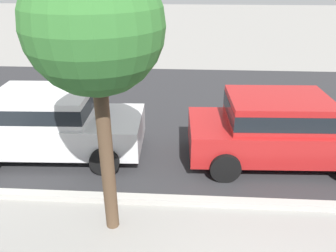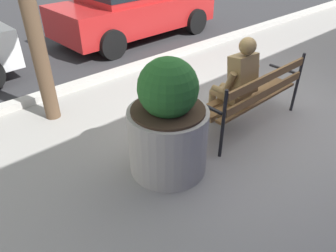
# 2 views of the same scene
# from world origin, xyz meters

# --- Properties ---
(ground_plane) EXTENTS (80.00, 80.00, 0.00)m
(ground_plane) POSITION_xyz_m (0.00, 0.00, 0.00)
(ground_plane) COLOR gray
(street_surface) EXTENTS (60.00, 9.00, 0.01)m
(street_surface) POSITION_xyz_m (0.00, 7.50, 0.00)
(street_surface) COLOR #2D2D30
(street_surface) RESTS_ON ground
(curb_stone) EXTENTS (60.00, 0.20, 0.12)m
(curb_stone) POSITION_xyz_m (0.00, 2.90, 0.06)
(curb_stone) COLOR #B2AFA8
(curb_stone) RESTS_ON ground
(park_bench) EXTENTS (1.81, 0.55, 0.95)m
(park_bench) POSITION_xyz_m (-0.30, 0.06, 0.54)
(park_bench) COLOR brown
(park_bench) RESTS_ON ground
(bronze_statue_seated) EXTENTS (0.66, 0.76, 1.37)m
(bronze_statue_seated) POSITION_xyz_m (-0.52, 0.27, 0.67)
(bronze_statue_seated) COLOR olive
(bronze_statue_seated) RESTS_ON ground
(concrete_planter) EXTENTS (0.93, 0.93, 1.41)m
(concrete_planter) POSITION_xyz_m (-1.82, 0.17, 0.61)
(concrete_planter) COLOR #A8A399
(concrete_planter) RESTS_ON ground
(parked_car_red) EXTENTS (4.16, 2.04, 1.56)m
(parked_car_red) POSITION_xyz_m (0.95, 4.60, 0.84)
(parked_car_red) COLOR #B21E1E
(parked_car_red) RESTS_ON ground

